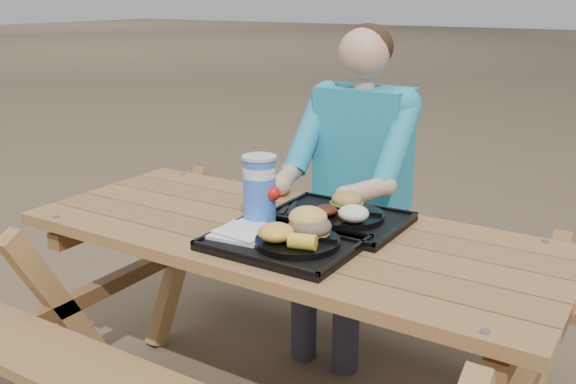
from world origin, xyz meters
The scene contains 17 objects.
picnic_table centered at (0.00, 0.00, 0.38)m, with size 1.80×1.49×0.75m, color #999999, non-canonical shape.
tray_near centered at (0.07, -0.14, 0.76)m, with size 0.45×0.35×0.02m, color black.
tray_far centered at (0.11, 0.14, 0.76)m, with size 0.45×0.35×0.02m, color black.
plate_near centered at (0.12, -0.14, 0.78)m, with size 0.26×0.26×0.02m, color black.
plate_far centered at (0.14, 0.15, 0.78)m, with size 0.26×0.26×0.02m, color black.
napkin_stack centered at (-0.07, -0.16, 0.78)m, with size 0.17×0.17×0.02m, color silver.
soda_cup centered at (-0.09, -0.04, 0.88)m, with size 0.11×0.11×0.22m, color blue.
condiment_bbq centered at (0.06, 0.00, 0.78)m, with size 0.05×0.05×0.03m, color #320E05.
condiment_mustard centered at (0.13, -0.01, 0.79)m, with size 0.06×0.06×0.03m, color gold.
sandwich centered at (0.14, -0.09, 0.86)m, with size 0.13×0.13×0.13m, color #EAB452, non-canonical shape.
mac_cheese centered at (0.08, -0.19, 0.82)m, with size 0.11×0.11×0.06m, color #FDBB42.
corn_cob centered at (0.18, -0.21, 0.81)m, with size 0.08×0.08×0.05m, color yellow, non-canonical shape.
cutlery_far centered at (-0.07, 0.14, 0.77)m, with size 0.03×0.15×0.01m, color black.
burger centered at (0.12, 0.19, 0.84)m, with size 0.11×0.11×0.10m, color #B88541, non-canonical shape.
baked_beans centered at (0.09, 0.09, 0.81)m, with size 0.08×0.08×0.04m, color #4B180F.
potato_salad centered at (0.20, 0.08, 0.82)m, with size 0.10×0.10×0.06m, color #EBE4C7.
diner centered at (-0.08, 0.71, 0.64)m, with size 0.48×0.84×1.28m, color #198AB3, non-canonical shape.
Camera 1 is at (1.07, -1.70, 1.50)m, focal length 40.00 mm.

